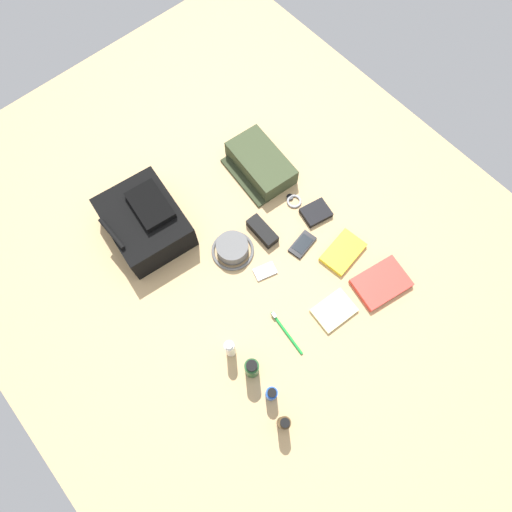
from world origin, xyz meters
The scene contains 17 objects.
ground_plane centered at (0.00, 0.00, -0.01)m, with size 2.64×2.02×0.02m, color tan.
backpack centered at (0.38, 0.24, 0.07)m, with size 0.37×0.31×0.17m.
toiletry_pouch centered at (0.30, -0.29, 0.04)m, with size 0.31×0.23×0.08m.
bucket_hat centered at (0.09, 0.05, 0.03)m, with size 0.17×0.17×0.06m.
cologne_bottle centered at (-0.51, 0.33, 0.07)m, with size 0.04×0.04×0.15m.
deodorant_spray centered at (-0.42, 0.30, 0.06)m, with size 0.04×0.04×0.12m.
shampoo_bottle centered at (-0.31, 0.29, 0.08)m, with size 0.05×0.05×0.16m.
toothpaste_tube centered at (-0.21, 0.30, 0.07)m, with size 0.04×0.04×0.15m.
paperback_novel centered at (-0.39, -0.30, 0.01)m, with size 0.18×0.23×0.03m.
travel_guidebook centered at (-0.21, -0.28, 0.01)m, with size 0.13×0.19×0.02m.
cell_phone centered at (-0.07, -0.18, 0.01)m, with size 0.08×0.12×0.01m.
media_player centered at (-0.06, 0.01, 0.01)m, with size 0.07×0.10×0.01m.
wristwatch centered at (0.09, -0.29, 0.01)m, with size 0.07×0.06×0.01m.
toothbrush centered at (-0.28, 0.11, 0.01)m, with size 0.19×0.03×0.02m.
wallet centered at (-0.01, -0.32, 0.01)m, with size 0.09×0.11×0.02m, color black.
notepad centered at (-0.35, -0.09, 0.01)m, with size 0.11×0.15×0.02m, color beige.
sunglasses_case centered at (0.07, -0.09, 0.02)m, with size 0.14×0.06×0.04m, color black.
Camera 1 is at (-0.45, 0.40, 1.60)m, focal length 30.31 mm.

